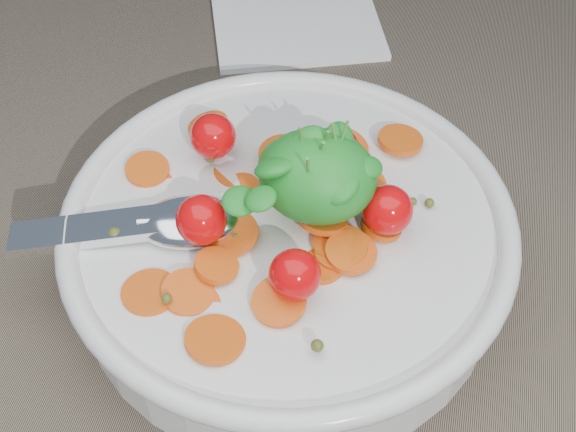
# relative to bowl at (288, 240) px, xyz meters

# --- Properties ---
(ground) EXTENTS (6.00, 6.00, 0.00)m
(ground) POSITION_rel_bowl_xyz_m (-0.03, 0.01, -0.03)
(ground) COLOR #786956
(ground) RESTS_ON ground
(bowl) EXTENTS (0.30, 0.28, 0.12)m
(bowl) POSITION_rel_bowl_xyz_m (0.00, 0.00, 0.00)
(bowl) COLOR white
(bowl) RESTS_ON ground
(napkin) EXTENTS (0.18, 0.17, 0.01)m
(napkin) POSITION_rel_bowl_xyz_m (-0.05, 0.27, -0.03)
(napkin) COLOR white
(napkin) RESTS_ON ground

